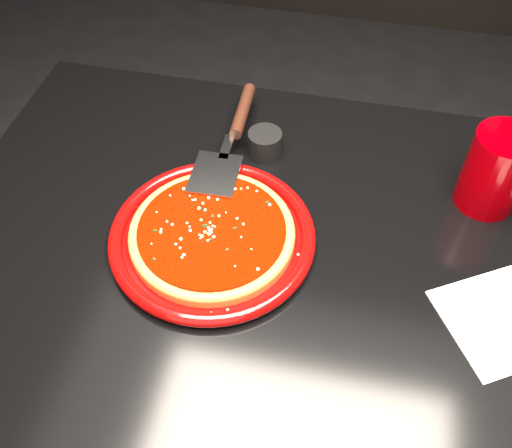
{
  "coord_description": "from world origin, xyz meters",
  "views": [
    {
      "loc": [
        0.0,
        -0.49,
        1.42
      ],
      "look_at": [
        -0.11,
        0.05,
        0.77
      ],
      "focal_mm": 40.0,
      "sensor_mm": 36.0,
      "label": 1
    }
  ],
  "objects": [
    {
      "name": "pizza_sauce",
      "position": [
        -0.17,
        0.02,
        0.78
      ],
      "size": [
        0.23,
        0.23,
        0.01
      ],
      "primitive_type": "cylinder",
      "rotation": [
        0.0,
        0.0,
        -0.07
      ],
      "color": "#720F00",
      "rests_on": "plate"
    },
    {
      "name": "pizza_server",
      "position": [
        -0.19,
        0.2,
        0.79
      ],
      "size": [
        0.1,
        0.32,
        0.02
      ],
      "primitive_type": null,
      "rotation": [
        0.0,
        0.0,
        0.03
      ],
      "color": "silver",
      "rests_on": "plate"
    },
    {
      "name": "pizza_crust",
      "position": [
        -0.17,
        0.02,
        0.76
      ],
      "size": [
        0.26,
        0.26,
        0.01
      ],
      "primitive_type": "cylinder",
      "rotation": [
        0.0,
        0.0,
        -0.07
      ],
      "color": "#955624",
      "rests_on": "plate"
    },
    {
      "name": "ramekin",
      "position": [
        -0.14,
        0.22,
        0.77
      ],
      "size": [
        0.08,
        0.08,
        0.04
      ],
      "primitive_type": "cylinder",
      "rotation": [
        0.0,
        0.0,
        -0.42
      ],
      "color": "black",
      "rests_on": "table"
    },
    {
      "name": "basil_flecks",
      "position": [
        -0.17,
        0.02,
        0.78
      ],
      "size": [
        0.19,
        0.19,
        0.0
      ],
      "primitive_type": null,
      "color": "black",
      "rests_on": "plate"
    },
    {
      "name": "parmesan_dusting",
      "position": [
        -0.17,
        0.02,
        0.78
      ],
      "size": [
        0.21,
        0.21,
        0.01
      ],
      "primitive_type": null,
      "color": "beige",
      "rests_on": "plate"
    },
    {
      "name": "napkin_a",
      "position": [
        0.24,
        -0.03,
        0.75
      ],
      "size": [
        0.2,
        0.2,
        0.0
      ],
      "primitive_type": "cube",
      "rotation": [
        0.0,
        0.0,
        0.54
      ],
      "color": "white",
      "rests_on": "table"
    },
    {
      "name": "table",
      "position": [
        0.0,
        0.0,
        0.38
      ],
      "size": [
        1.2,
        0.8,
        0.75
      ],
      "primitive_type": "cube",
      "color": "black",
      "rests_on": "floor"
    },
    {
      "name": "pizza_crust_rim",
      "position": [
        -0.17,
        0.02,
        0.77
      ],
      "size": [
        0.26,
        0.26,
        0.02
      ],
      "primitive_type": "torus",
      "rotation": [
        0.0,
        0.0,
        -0.07
      ],
      "color": "#955624",
      "rests_on": "plate"
    },
    {
      "name": "plate",
      "position": [
        -0.17,
        0.02,
        0.76
      ],
      "size": [
        0.33,
        0.33,
        0.02
      ],
      "primitive_type": "cylinder",
      "rotation": [
        0.0,
        0.0,
        -0.07
      ],
      "color": "#6E0403",
      "rests_on": "table"
    },
    {
      "name": "cup",
      "position": [
        0.23,
        0.19,
        0.82
      ],
      "size": [
        0.12,
        0.12,
        0.13
      ],
      "primitive_type": "cylinder",
      "rotation": [
        0.0,
        0.0,
        0.38
      ],
      "color": "#7C0003",
      "rests_on": "table"
    },
    {
      "name": "floor",
      "position": [
        0.0,
        0.0,
        -0.01
      ],
      "size": [
        4.0,
        4.0,
        0.01
      ],
      "primitive_type": "cube",
      "color": "black",
      "rests_on": "ground"
    }
  ]
}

